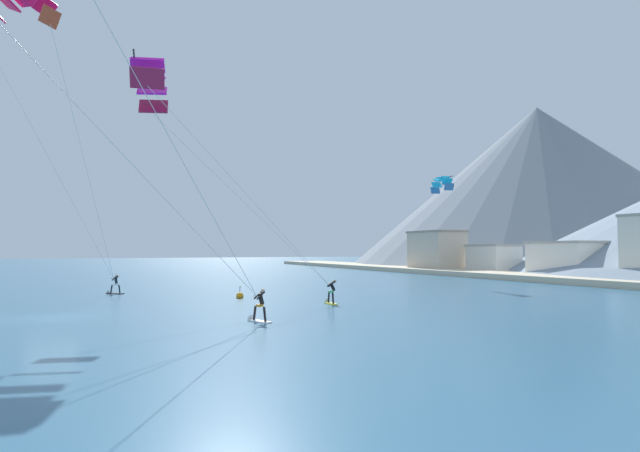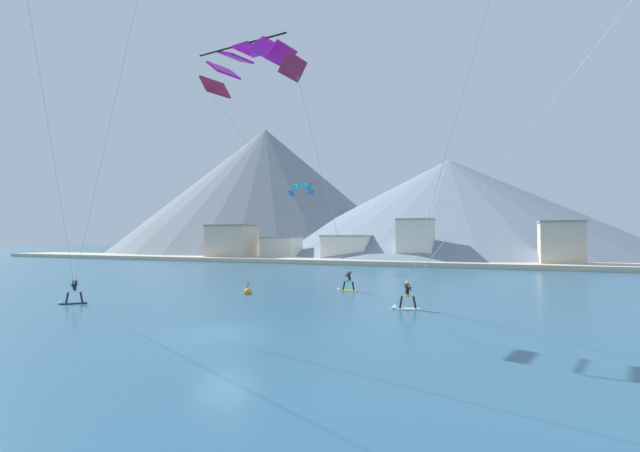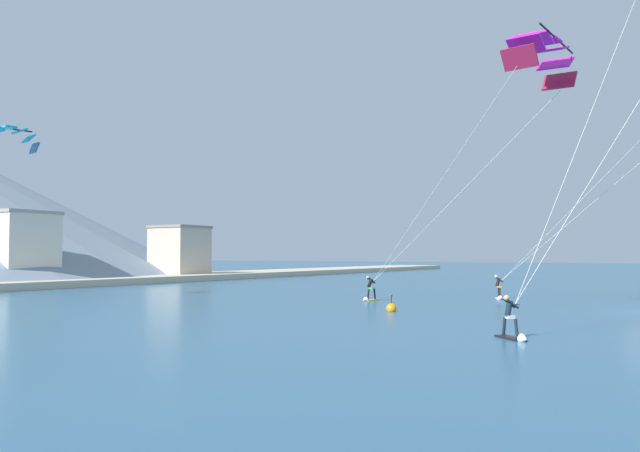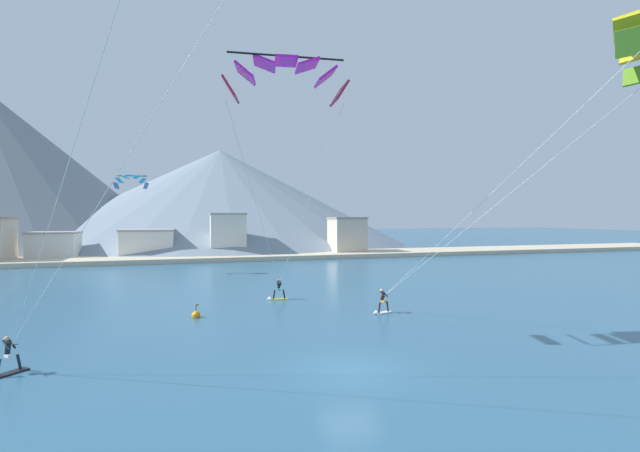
% 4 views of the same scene
% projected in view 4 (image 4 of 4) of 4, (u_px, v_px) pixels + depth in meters
% --- Properties ---
extents(ground_plane, '(400.00, 400.00, 0.00)m').
position_uv_depth(ground_plane, '(350.00, 369.00, 18.57)').
color(ground_plane, '#2D5B7A').
extents(kitesurfer_near_lead, '(1.47, 1.55, 1.67)m').
position_uv_depth(kitesurfer_near_lead, '(3.00, 365.00, 17.79)').
color(kitesurfer_near_lead, black).
rests_on(kitesurfer_near_lead, ground).
extents(kitesurfer_near_trail, '(1.77, 1.00, 1.73)m').
position_uv_depth(kitesurfer_near_trail, '(381.00, 306.00, 29.31)').
color(kitesurfer_near_trail, white).
rests_on(kitesurfer_near_trail, ground).
extents(kitesurfer_mid_center, '(1.77, 0.67, 1.70)m').
position_uv_depth(kitesurfer_mid_center, '(276.00, 293.00, 34.23)').
color(kitesurfer_mid_center, yellow).
rests_on(kitesurfer_mid_center, ground).
extents(parafoil_kite_near_trail, '(10.96, 13.72, 14.74)m').
position_uv_depth(parafoil_kite_near_trail, '(637.00, 42.00, 20.50)').
color(parafoil_kite_near_trail, '#5C9022').
extents(parafoil_kite_mid_center, '(6.64, 12.70, 13.64)m').
position_uv_depth(parafoil_kite_mid_center, '(286.00, 76.00, 22.45)').
color(parafoil_kite_mid_center, '#A31B3F').
extents(parafoil_kite_distant_high_outer, '(3.83, 1.78, 1.60)m').
position_uv_depth(parafoil_kite_distant_high_outer, '(131.00, 180.00, 49.12)').
color(parafoil_kite_distant_high_outer, teal).
extents(race_marker_buoy, '(0.56, 0.56, 1.02)m').
position_uv_depth(race_marker_buoy, '(196.00, 315.00, 28.15)').
color(race_marker_buoy, orange).
rests_on(race_marker_buoy, ground).
extents(shoreline_strip, '(180.00, 10.00, 0.70)m').
position_uv_depth(shoreline_strip, '(237.00, 257.00, 67.32)').
color(shoreline_strip, beige).
rests_on(shoreline_strip, ground).
extents(shore_building_harbour_front, '(5.66, 5.74, 6.57)m').
position_uv_depth(shore_building_harbour_front, '(347.00, 236.00, 73.99)').
color(shore_building_harbour_front, beige).
rests_on(shore_building_harbour_front, ground).
extents(shore_building_promenade_mid, '(8.04, 6.87, 4.67)m').
position_uv_depth(shore_building_promenade_mid, '(148.00, 244.00, 67.86)').
color(shore_building_promenade_mid, silver).
rests_on(shore_building_promenade_mid, ground).
extents(shore_building_quay_east, '(5.72, 4.19, 7.24)m').
position_uv_depth(shore_building_quay_east, '(228.00, 235.00, 68.88)').
color(shore_building_quay_east, silver).
rests_on(shore_building_quay_east, ground).
extents(shore_building_old_town, '(6.70, 5.23, 4.39)m').
position_uv_depth(shore_building_old_town, '(54.00, 246.00, 64.39)').
color(shore_building_old_town, silver).
rests_on(shore_building_old_town, ground).
extents(mountain_peak_west_ridge, '(91.52, 91.52, 23.36)m').
position_uv_depth(mountain_peak_west_ridge, '(220.00, 197.00, 107.36)').
color(mountain_peak_west_ridge, gray).
rests_on(mountain_peak_west_ridge, ground).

